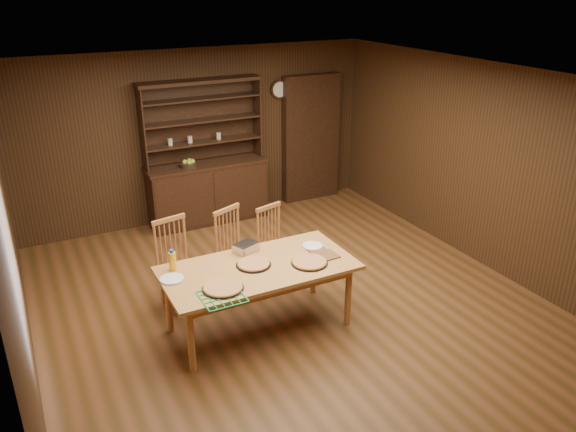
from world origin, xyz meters
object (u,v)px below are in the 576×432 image
dining_table (259,273)px  juice_bottle (172,261)px  chair_right (274,241)px  china_hutch (207,184)px  chair_left (176,260)px  chair_center (234,248)px

dining_table → juice_bottle: bearing=158.4°
chair_right → china_hutch: bearing=77.5°
chair_left → juice_bottle: size_ratio=4.47×
chair_center → chair_right: (0.54, 0.02, -0.04)m
dining_table → chair_left: 1.11m
china_hutch → dining_table: (-0.51, -3.05, 0.08)m
juice_bottle → chair_left: bearing=72.4°
chair_left → chair_center: size_ratio=1.01×
chair_left → chair_center: 0.71m
dining_table → chair_left: chair_left is taller
dining_table → juice_bottle: size_ratio=8.56×
chair_left → chair_right: chair_left is taller
china_hutch → chair_left: china_hutch is taller
chair_center → chair_left: bearing=156.5°
dining_table → juice_bottle: 0.89m
dining_table → china_hutch: bearing=80.4°
chair_center → chair_right: bearing=-21.5°
chair_right → juice_bottle: 1.59m
chair_right → juice_bottle: bearing=-172.5°
dining_table → juice_bottle: (-0.81, 0.32, 0.18)m
juice_bottle → dining_table: bearing=-21.6°
china_hutch → chair_center: bearing=-101.4°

